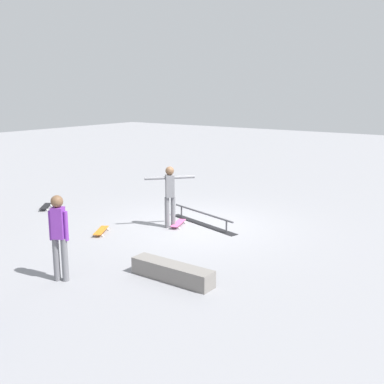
% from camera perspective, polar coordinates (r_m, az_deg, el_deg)
% --- Properties ---
extents(ground_plane, '(60.00, 60.00, 0.00)m').
position_cam_1_polar(ground_plane, '(12.68, 0.39, -4.15)').
color(ground_plane, gray).
extents(grind_rail, '(2.52, 0.93, 0.35)m').
position_cam_1_polar(grind_rail, '(12.76, 1.31, -3.33)').
color(grind_rail, black).
rests_on(grind_rail, ground_plane).
extents(skate_ledge, '(1.77, 0.39, 0.33)m').
position_cam_1_polar(skate_ledge, '(9.15, -2.44, -9.72)').
color(skate_ledge, gray).
rests_on(skate_ledge, ground_plane).
extents(skater_main, '(0.94, 1.04, 1.65)m').
position_cam_1_polar(skater_main, '(12.31, -2.71, -0.05)').
color(skater_main, slate).
rests_on(skater_main, ground_plane).
extents(skateboard_main, '(0.46, 0.82, 0.09)m').
position_cam_1_polar(skateboard_main, '(12.66, -1.69, -3.82)').
color(skateboard_main, '#E05993').
rests_on(skateboard_main, ground_plane).
extents(bystander_purple_shirt, '(0.37, 0.28, 1.69)m').
position_cam_1_polar(bystander_purple_shirt, '(9.21, -15.92, -4.85)').
color(bystander_purple_shirt, slate).
rests_on(bystander_purple_shirt, ground_plane).
extents(loose_skateboard_black, '(0.67, 0.74, 0.09)m').
position_cam_1_polar(loose_skateboard_black, '(15.17, -17.43, -1.67)').
color(loose_skateboard_black, black).
rests_on(loose_skateboard_black, ground_plane).
extents(loose_skateboard_orange, '(0.58, 0.79, 0.09)m').
position_cam_1_polar(loose_skateboard_orange, '(12.24, -11.03, -4.63)').
color(loose_skateboard_orange, orange).
rests_on(loose_skateboard_orange, ground_plane).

